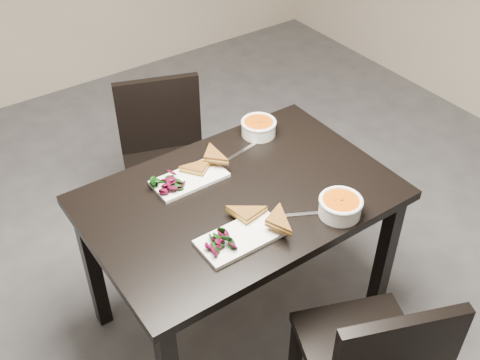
{
  "coord_description": "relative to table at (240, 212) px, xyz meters",
  "views": [
    {
      "loc": [
        -0.85,
        -1.41,
        2.21
      ],
      "look_at": [
        0.13,
        -0.0,
        0.82
      ],
      "focal_mm": 43.0,
      "sensor_mm": 36.0,
      "label": 1
    }
  ],
  "objects": [
    {
      "name": "chair_near",
      "position": [
        0.05,
        -0.73,
        -0.17
      ],
      "size": [
        0.54,
        0.54,
        0.85
      ],
      "rotation": [
        0.0,
        0.0,
        -0.37
      ],
      "color": "black",
      "rests_on": "ground"
    },
    {
      "name": "salad_far",
      "position": [
        -0.22,
        0.19,
        0.13
      ],
      "size": [
        0.09,
        0.08,
        0.04
      ],
      "primitive_type": null,
      "color": "black",
      "rests_on": "plate_far"
    },
    {
      "name": "sandwich_far",
      "position": [
        -0.05,
        0.17,
        0.14
      ],
      "size": [
        0.19,
        0.18,
        0.05
      ],
      "primitive_type": null,
      "rotation": [
        0.0,
        0.0,
        0.63
      ],
      "color": "#8C5B1D",
      "rests_on": "plate_far"
    },
    {
      "name": "soup_bowl_near",
      "position": [
        0.24,
        -0.31,
        0.14
      ],
      "size": [
        0.17,
        0.17,
        0.07
      ],
      "color": "white",
      "rests_on": "table"
    },
    {
      "name": "cutlery_near",
      "position": [
        0.11,
        -0.23,
        0.1
      ],
      "size": [
        0.17,
        0.1,
        0.0
      ],
      "primitive_type": "cube",
      "rotation": [
        0.0,
        0.0,
        -0.48
      ],
      "color": "silver",
      "rests_on": "table"
    },
    {
      "name": "plate_far",
      "position": [
        -0.12,
        0.19,
        0.11
      ],
      "size": [
        0.3,
        0.15,
        0.01
      ],
      "primitive_type": "cube",
      "color": "white",
      "rests_on": "table"
    },
    {
      "name": "cutlery_far",
      "position": [
        0.17,
        0.23,
        0.1
      ],
      "size": [
        0.18,
        0.05,
        0.0
      ],
      "primitive_type": "cube",
      "rotation": [
        0.0,
        0.0,
        0.18
      ],
      "color": "silver",
      "rests_on": "table"
    },
    {
      "name": "salad_near",
      "position": [
        -0.24,
        -0.21,
        0.14
      ],
      "size": [
        0.1,
        0.09,
        0.04
      ],
      "primitive_type": null,
      "color": "black",
      "rests_on": "plate_near"
    },
    {
      "name": "ground",
      "position": [
        -0.13,
        0.0,
        -0.65
      ],
      "size": [
        5.0,
        5.0,
        0.0
      ],
      "primitive_type": "plane",
      "color": "#47474C",
      "rests_on": "ground"
    },
    {
      "name": "soup_bowl_far",
      "position": [
        0.3,
        0.29,
        0.14
      ],
      "size": [
        0.16,
        0.16,
        0.07
      ],
      "color": "white",
      "rests_on": "table"
    },
    {
      "name": "sandwich_near",
      "position": [
        -0.07,
        -0.19,
        0.14
      ],
      "size": [
        0.18,
        0.14,
        0.05
      ],
      "primitive_type": null,
      "rotation": [
        0.0,
        0.0,
        0.17
      ],
      "color": "#8C5B1D",
      "rests_on": "plate_near"
    },
    {
      "name": "chair_far",
      "position": [
        0.05,
        0.73,
        -0.17
      ],
      "size": [
        0.54,
        0.54,
        0.85
      ],
      "rotation": [
        0.0,
        0.0,
        -0.34
      ],
      "color": "black",
      "rests_on": "ground"
    },
    {
      "name": "plate_near",
      "position": [
        -0.14,
        -0.21,
        0.11
      ],
      "size": [
        0.32,
        0.16,
        0.02
      ],
      "primitive_type": "cube",
      "color": "white",
      "rests_on": "table"
    },
    {
      "name": "table",
      "position": [
        0.0,
        0.0,
        0.0
      ],
      "size": [
        1.2,
        0.8,
        0.75
      ],
      "color": "black",
      "rests_on": "ground"
    }
  ]
}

